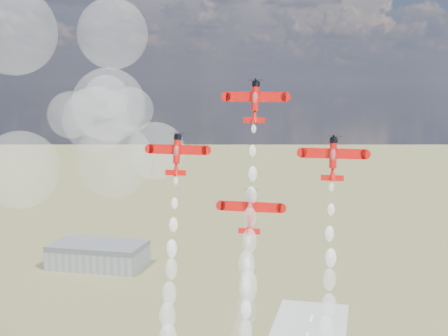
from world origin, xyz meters
TOP-DOWN VIEW (x-y plane):
  - hangar at (-120.00, 180.00)m, footprint 50.00×28.00m
  - plane_lead at (-1.79, 0.44)m, footprint 12.43×4.43m
  - plane_left at (-17.88, -1.98)m, footprint 12.43×4.43m
  - plane_right at (14.30, -1.98)m, footprint 12.43×4.43m
  - plane_slot at (-1.79, -4.39)m, footprint 12.43×4.43m
  - smoke_trail_lead at (-1.78, -9.64)m, footprint 5.49×14.44m
  - drifted_smoke_cloud at (-52.31, 23.74)m, footprint 52.90×33.39m

SIDE VIEW (x-z plane):
  - hangar at x=-120.00m, z-range 0.00..13.00m
  - smoke_trail_lead at x=-1.78m, z-range 25.57..77.68m
  - plane_slot at x=-1.79m, z-range 69.62..78.40m
  - plane_left at x=-17.88m, z-range 80.62..89.40m
  - plane_right at x=14.30m, z-range 80.62..89.40m
  - drifted_smoke_cloud at x=-52.31m, z-range 65.10..121.58m
  - plane_lead at x=-1.79m, z-range 91.62..100.39m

